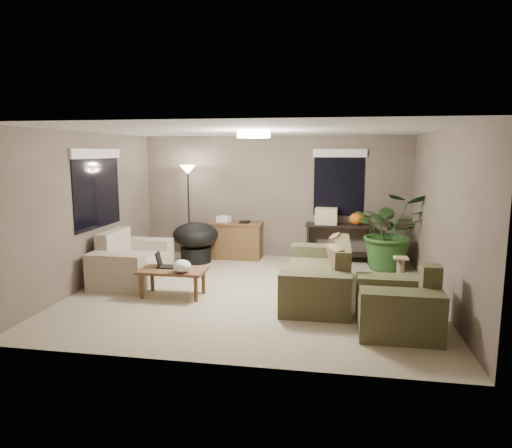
% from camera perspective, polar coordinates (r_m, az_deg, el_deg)
% --- Properties ---
extents(room_shell, '(5.50, 5.50, 5.50)m').
position_cam_1_polar(room_shell, '(6.99, -0.28, 1.36)').
color(room_shell, tan).
rests_on(room_shell, ground).
extents(main_sofa, '(0.95, 2.20, 0.85)m').
position_cam_1_polar(main_sofa, '(7.05, 8.03, -6.61)').
color(main_sofa, '#4C492E').
rests_on(main_sofa, ground).
extents(throw_pillows, '(0.37, 1.39, 0.47)m').
position_cam_1_polar(throw_pillows, '(6.96, 10.20, -3.85)').
color(throw_pillows, '#8C7251').
rests_on(throw_pillows, main_sofa).
extents(loveseat, '(0.90, 1.60, 0.85)m').
position_cam_1_polar(loveseat, '(8.12, -15.34, -4.72)').
color(loveseat, beige).
rests_on(loveseat, ground).
extents(armchair, '(0.95, 1.00, 0.85)m').
position_cam_1_polar(armchair, '(5.94, 17.44, -9.93)').
color(armchair, '#454429').
rests_on(armchair, ground).
extents(coffee_table, '(1.00, 0.55, 0.42)m').
position_cam_1_polar(coffee_table, '(7.08, -10.35, -6.07)').
color(coffee_table, brown).
rests_on(coffee_table, ground).
extents(laptop, '(0.38, 0.25, 0.24)m').
position_cam_1_polar(laptop, '(7.20, -11.37, -4.85)').
color(laptop, black).
rests_on(laptop, coffee_table).
extents(plastic_bag, '(0.32, 0.30, 0.19)m').
position_cam_1_polar(plastic_bag, '(6.84, -9.24, -5.22)').
color(plastic_bag, white).
rests_on(plastic_bag, coffee_table).
extents(desk, '(1.10, 0.50, 0.75)m').
position_cam_1_polar(desk, '(9.39, -2.55, -2.04)').
color(desk, brown).
rests_on(desk, ground).
extents(desk_papers, '(0.69, 0.29, 0.12)m').
position_cam_1_polar(desk_papers, '(9.34, -3.52, 0.54)').
color(desk_papers, silver).
rests_on(desk_papers, desk).
extents(console_table, '(1.30, 0.40, 0.75)m').
position_cam_1_polar(console_table, '(9.26, 10.25, -1.96)').
color(console_table, black).
rests_on(console_table, ground).
extents(pumpkin, '(0.31, 0.31, 0.24)m').
position_cam_1_polar(pumpkin, '(9.20, 12.50, 0.64)').
color(pumpkin, orange).
rests_on(pumpkin, console_table).
extents(cardboard_box, '(0.44, 0.34, 0.32)m').
position_cam_1_polar(cardboard_box, '(9.18, 8.77, 0.99)').
color(cardboard_box, beige).
rests_on(cardboard_box, console_table).
extents(papasan_chair, '(1.01, 1.01, 0.80)m').
position_cam_1_polar(papasan_chair, '(9.12, -7.56, -1.88)').
color(papasan_chair, black).
rests_on(papasan_chair, ground).
extents(floor_lamp, '(0.32, 0.32, 1.91)m').
position_cam_1_polar(floor_lamp, '(9.32, -8.50, 5.36)').
color(floor_lamp, black).
rests_on(floor_lamp, ground).
extents(ceiling_fixture, '(0.50, 0.50, 0.10)m').
position_cam_1_polar(ceiling_fixture, '(6.93, -0.28, 11.15)').
color(ceiling_fixture, white).
rests_on(ceiling_fixture, room_shell).
extents(houseplant, '(1.31, 1.46, 1.14)m').
position_cam_1_polar(houseplant, '(8.83, 16.46, -1.86)').
color(houseplant, '#2D5923').
rests_on(houseplant, ground).
extents(cat_scratching_post, '(0.32, 0.32, 0.50)m').
position_cam_1_polar(cat_scratching_post, '(7.80, 17.57, -6.02)').
color(cat_scratching_post, tan).
rests_on(cat_scratching_post, ground).
extents(window_left, '(0.05, 1.56, 1.33)m').
position_cam_1_polar(window_left, '(8.15, -19.24, 5.73)').
color(window_left, black).
rests_on(window_left, room_shell).
extents(window_back, '(1.06, 0.05, 1.33)m').
position_cam_1_polar(window_back, '(9.31, 10.37, 6.47)').
color(window_back, black).
rests_on(window_back, room_shell).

